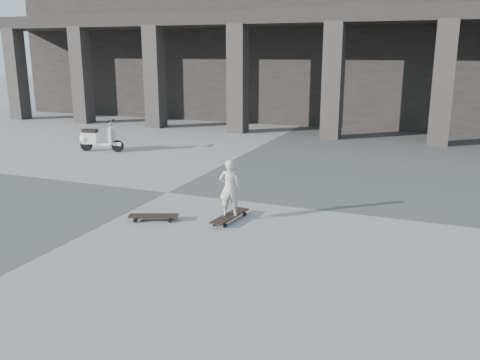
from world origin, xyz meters
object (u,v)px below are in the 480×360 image
at_px(longboard, 230,216).
at_px(skateboard_spare, 154,216).
at_px(child, 230,188).
at_px(scooter, 94,139).

distance_m(longboard, skateboard_spare, 1.39).
height_order(longboard, skateboard_spare, skateboard_spare).
bearing_deg(longboard, child, 0.00).
distance_m(child, scooter, 7.95).
relative_size(longboard, skateboard_spare, 1.17).
bearing_deg(longboard, scooter, 61.64).
distance_m(skateboard_spare, scooter, 7.29).
height_order(skateboard_spare, scooter, scooter).
bearing_deg(longboard, skateboard_spare, 118.72).
xyz_separation_m(longboard, skateboard_spare, (-1.29, -0.52, -0.00)).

